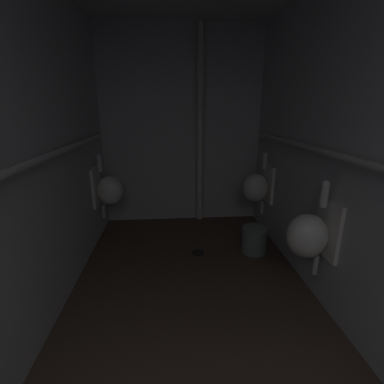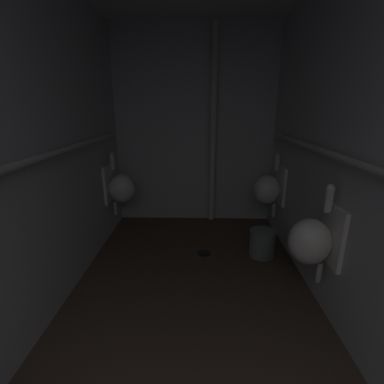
% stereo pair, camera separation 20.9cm
% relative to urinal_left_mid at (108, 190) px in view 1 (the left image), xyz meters
% --- Properties ---
extents(floor, '(2.16, 3.82, 0.08)m').
position_rel_urinal_left_mid_xyz_m(floor, '(0.87, -1.34, -0.63)').
color(floor, '#47382D').
rests_on(floor, ground).
extents(wall_left, '(0.06, 3.82, 2.45)m').
position_rel_urinal_left_mid_xyz_m(wall_left, '(-0.18, -1.34, 0.63)').
color(wall_left, '#B9BABE').
rests_on(wall_left, ground).
extents(wall_right, '(0.06, 3.82, 2.45)m').
position_rel_urinal_left_mid_xyz_m(wall_right, '(1.92, -1.34, 0.63)').
color(wall_right, '#B9BABE').
rests_on(wall_right, ground).
extents(wall_back, '(2.16, 0.06, 2.45)m').
position_rel_urinal_left_mid_xyz_m(wall_back, '(0.87, 0.54, 0.63)').
color(wall_back, '#B9BABE').
rests_on(wall_back, ground).
extents(urinal_left_mid, '(0.32, 0.30, 0.76)m').
position_rel_urinal_left_mid_xyz_m(urinal_left_mid, '(0.00, 0.00, 0.00)').
color(urinal_left_mid, silver).
extents(urinal_right_mid, '(0.32, 0.30, 0.76)m').
position_rel_urinal_left_mid_xyz_m(urinal_right_mid, '(1.74, -1.31, 0.00)').
color(urinal_right_mid, silver).
extents(urinal_right_far, '(0.32, 0.30, 0.76)m').
position_rel_urinal_left_mid_xyz_m(urinal_right_far, '(1.74, -0.02, 0.00)').
color(urinal_right_far, silver).
extents(supply_pipe_left, '(0.06, 3.05, 0.06)m').
position_rel_urinal_left_mid_xyz_m(supply_pipe_left, '(-0.09, -1.29, 0.59)').
color(supply_pipe_left, '#B2B2B2').
extents(supply_pipe_right, '(0.06, 3.08, 0.06)m').
position_rel_urinal_left_mid_xyz_m(supply_pipe_right, '(1.83, -1.33, 0.59)').
color(supply_pipe_right, '#B2B2B2').
extents(standpipe_back_wall, '(0.08, 0.08, 2.40)m').
position_rel_urinal_left_mid_xyz_m(standpipe_back_wall, '(1.10, 0.43, 0.63)').
color(standpipe_back_wall, beige).
rests_on(standpipe_back_wall, ground).
extents(floor_drain, '(0.14, 0.14, 0.01)m').
position_rel_urinal_left_mid_xyz_m(floor_drain, '(0.99, -0.47, -0.59)').
color(floor_drain, black).
rests_on(floor_drain, ground).
extents(waste_bin, '(0.26, 0.26, 0.28)m').
position_rel_urinal_left_mid_xyz_m(waste_bin, '(1.59, -0.49, -0.45)').
color(waste_bin, slate).
rests_on(waste_bin, ground).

